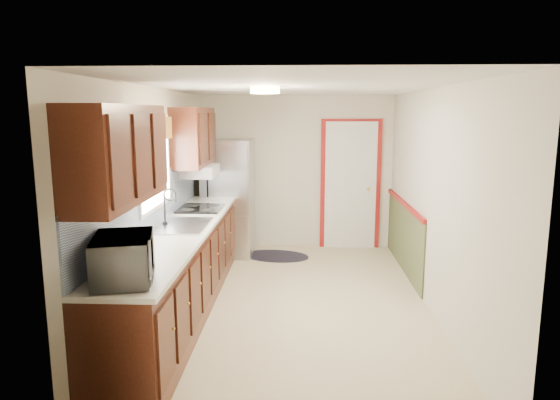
{
  "coord_description": "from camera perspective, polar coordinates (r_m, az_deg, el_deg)",
  "views": [
    {
      "loc": [
        0.07,
        -5.35,
        2.14
      ],
      "look_at": [
        -0.17,
        0.26,
        1.15
      ],
      "focal_mm": 32.0,
      "sensor_mm": 36.0,
      "label": 1
    }
  ],
  "objects": [
    {
      "name": "cooktop",
      "position": [
        6.35,
        -9.07,
        -0.94
      ],
      "size": [
        0.53,
        0.63,
        0.02
      ],
      "primitive_type": "cube",
      "color": "black",
      "rests_on": "kitchen_run"
    },
    {
      "name": "room_shell",
      "position": [
        5.44,
        1.64,
        0.03
      ],
      "size": [
        3.2,
        5.2,
        2.52
      ],
      "color": "#C6B78B",
      "rests_on": "ground"
    },
    {
      "name": "ceiling_fixture",
      "position": [
        5.17,
        -1.73,
        12.42
      ],
      "size": [
        0.3,
        0.3,
        0.06
      ],
      "primitive_type": "cylinder",
      "color": "#FFD88C",
      "rests_on": "room_shell"
    },
    {
      "name": "microwave",
      "position": [
        3.77,
        -17.47,
        -5.86
      ],
      "size": [
        0.47,
        0.66,
        0.4
      ],
      "primitive_type": "imported",
      "rotation": [
        0.0,
        0.0,
        1.82
      ],
      "color": "white",
      "rests_on": "kitchen_run"
    },
    {
      "name": "refrigerator",
      "position": [
        7.55,
        -5.92,
        0.28
      ],
      "size": [
        0.74,
        0.74,
        1.75
      ],
      "rotation": [
        0.0,
        0.0,
        -0.02
      ],
      "color": "#B7B7BC",
      "rests_on": "ground"
    },
    {
      "name": "kitchen_run",
      "position": [
        5.4,
        -11.69,
        -4.5
      ],
      "size": [
        0.63,
        4.0,
        2.2
      ],
      "color": "#39160D",
      "rests_on": "ground"
    },
    {
      "name": "back_wall_trim",
      "position": [
        7.72,
        9.26,
        0.55
      ],
      "size": [
        1.12,
        2.3,
        2.08
      ],
      "color": "maroon",
      "rests_on": "ground"
    },
    {
      "name": "rug",
      "position": [
        7.56,
        -0.44,
        -6.41
      ],
      "size": [
        1.09,
        0.81,
        0.01
      ],
      "primitive_type": "ellipsoid",
      "rotation": [
        0.0,
        0.0,
        -0.19
      ],
      "color": "black",
      "rests_on": "ground"
    }
  ]
}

